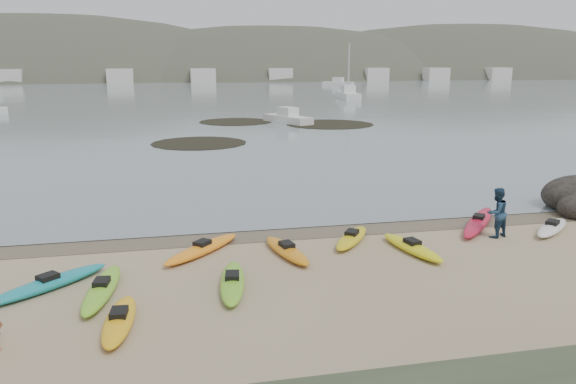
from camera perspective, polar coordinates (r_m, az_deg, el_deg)
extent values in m
plane|color=tan|center=(22.01, 0.00, -3.80)|extent=(600.00, 600.00, 0.00)
plane|color=brown|center=(21.72, 0.17, -4.02)|extent=(60.00, 60.00, 0.00)
plane|color=slate|center=(320.66, -11.56, 11.88)|extent=(1200.00, 1200.00, 0.00)
ellipsoid|color=orange|center=(19.49, -8.68, -5.72)|extent=(3.08, 3.24, 0.34)
ellipsoid|color=#79C928|center=(16.89, -18.37, -9.33)|extent=(1.16, 3.70, 0.34)
ellipsoid|color=#F0AC14|center=(14.86, -16.75, -12.40)|extent=(0.94, 2.99, 0.34)
ellipsoid|color=yellow|center=(19.88, 12.48, -5.51)|extent=(1.35, 3.33, 0.34)
ellipsoid|color=red|center=(23.65, 18.78, -2.88)|extent=(3.65, 4.14, 0.34)
ellipsoid|color=teal|center=(17.80, -23.15, -8.56)|extent=(3.33, 3.12, 0.34)
ellipsoid|color=silver|center=(23.89, 25.24, -3.30)|extent=(2.81, 2.44, 0.34)
ellipsoid|color=gold|center=(20.52, 6.49, -4.67)|extent=(2.28, 2.83, 0.34)
ellipsoid|color=#75C427|center=(16.57, -5.67, -9.12)|extent=(1.15, 3.41, 0.34)
ellipsoid|color=orange|center=(19.11, -0.13, -5.96)|extent=(1.38, 3.24, 0.34)
imported|color=navy|center=(22.20, 20.44, -1.98)|extent=(1.09, 0.96, 1.89)
cylinder|color=black|center=(45.02, -9.03, 4.91)|extent=(7.50, 7.50, 0.04)
cylinder|color=black|center=(57.80, 4.25, 6.86)|extent=(8.94, 8.94, 0.04)
cylinder|color=black|center=(60.24, -5.33, 7.10)|extent=(7.73, 7.73, 0.04)
cube|color=silver|center=(58.76, -0.03, 7.41)|extent=(4.35, 6.51, 0.89)
cube|color=silver|center=(95.90, 6.12, 9.73)|extent=(3.33, 9.08, 1.24)
cube|color=silver|center=(145.95, 5.11, 10.93)|extent=(7.63, 6.66, 1.11)
ellipsoid|color=#384235|center=(220.71, -22.75, 5.91)|extent=(220.00, 120.00, 80.00)
ellipsoid|color=#384235|center=(215.33, -1.51, 7.49)|extent=(200.00, 110.00, 68.00)
ellipsoid|color=#384235|center=(254.33, 17.39, 7.38)|extent=(230.00, 130.00, 76.00)
cube|color=beige|center=(169.84, -25.34, 10.54)|extent=(7.00, 5.00, 4.00)
cube|color=beige|center=(166.18, -17.12, 11.19)|extent=(7.00, 5.00, 4.00)
cube|color=beige|center=(165.95, -8.68, 11.61)|extent=(7.00, 5.00, 4.00)
cube|color=beige|center=(169.16, -0.37, 11.79)|extent=(7.00, 5.00, 4.00)
cube|color=beige|center=(175.62, 7.48, 11.73)|extent=(7.00, 5.00, 4.00)
cube|color=beige|center=(185.00, 14.66, 11.49)|extent=(7.00, 5.00, 4.00)
cube|color=beige|center=(196.86, 21.04, 11.14)|extent=(7.00, 5.00, 4.00)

